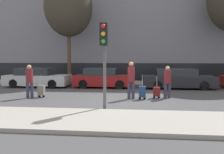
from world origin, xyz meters
TOP-DOWN VIEW (x-y plane):
  - ground_plane at (0.00, 0.00)m, footprint 80.00×80.00m
  - sidewalk_near at (0.00, -3.75)m, footprint 28.00×2.50m
  - sidewalk_far at (0.00, 7.00)m, footprint 28.00×3.00m
  - building_facade at (0.00, 10.91)m, footprint 28.00×3.47m
  - parked_car_0 at (-6.30, 4.47)m, footprint 4.39×1.86m
  - parked_car_1 at (-1.67, 4.60)m, footprint 3.91×1.85m
  - parked_car_2 at (3.38, 4.56)m, footprint 4.61×1.87m
  - pedestrian_left at (-4.70, 0.07)m, footprint 0.34×0.34m
  - trolley_left at (-4.19, 0.28)m, footprint 0.34×0.29m
  - pedestrian_center at (0.36, 0.30)m, footprint 0.35×0.34m
  - trolley_center at (0.90, 0.19)m, footprint 0.34×0.29m
  - pedestrian_right at (2.15, 0.71)m, footprint 0.35×0.34m
  - trolley_right at (1.62, 0.59)m, footprint 0.34×0.29m
  - traffic_light at (-0.60, -2.37)m, footprint 0.28×0.47m
  - parked_bicycle at (-0.80, 7.10)m, footprint 1.77×0.06m
  - bare_tree_near_crossing at (-4.64, 6.66)m, footprint 3.75×3.75m

SIDE VIEW (x-z plane):
  - ground_plane at x=0.00m, z-range 0.00..0.00m
  - sidewalk_near at x=0.00m, z-range 0.00..0.12m
  - sidewalk_far at x=0.00m, z-range 0.00..0.12m
  - trolley_right at x=1.62m, z-range -0.21..0.89m
  - trolley_left at x=-4.19m, z-range -0.21..0.95m
  - trolley_center at x=0.90m, z-range -0.21..0.98m
  - parked_bicycle at x=-0.80m, z-range 0.01..0.97m
  - parked_car_2 at x=3.38m, z-range -0.03..1.28m
  - parked_car_0 at x=-6.30m, z-range -0.03..1.29m
  - parked_car_1 at x=-1.67m, z-range -0.04..1.30m
  - pedestrian_right at x=2.15m, z-range 0.10..1.70m
  - pedestrian_left at x=-4.70m, z-range 0.11..1.78m
  - pedestrian_center at x=0.36m, z-range 0.13..1.94m
  - traffic_light at x=-0.60m, z-range 0.70..3.94m
  - building_facade at x=0.00m, z-range -0.01..10.92m
  - bare_tree_near_crossing at x=-4.64m, z-range 1.90..10.08m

